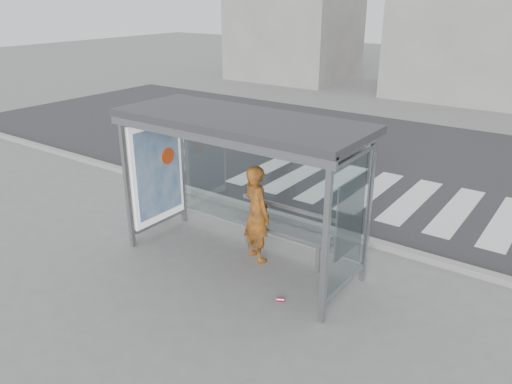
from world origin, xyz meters
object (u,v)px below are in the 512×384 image
at_px(bus_shelter, 224,150).
at_px(bench, 282,230).
at_px(soda_can, 280,299).
at_px(person, 257,214).

distance_m(bus_shelter, bench, 1.73).
bearing_deg(bench, bus_shelter, -154.13).
relative_size(bus_shelter, soda_can, 34.80).
bearing_deg(soda_can, bench, 122.06).
relative_size(bus_shelter, bench, 2.23).
xyz_separation_m(bench, soda_can, (0.70, -1.11, -0.55)).
bearing_deg(bench, soda_can, -57.94).
distance_m(person, bench, 0.53).
height_order(person, soda_can, person).
height_order(bus_shelter, person, bus_shelter).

